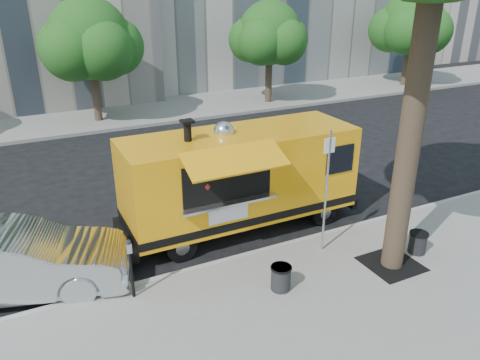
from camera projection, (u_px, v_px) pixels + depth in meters
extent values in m
plane|color=black|center=(236.00, 240.00, 12.03)|extent=(120.00, 120.00, 0.00)
cube|color=gray|center=(330.00, 334.00, 8.70)|extent=(60.00, 6.00, 0.15)
cube|color=#999993|center=(253.00, 255.00, 11.23)|extent=(60.00, 0.14, 0.16)
cube|color=gray|center=(117.00, 115.00, 23.13)|extent=(60.00, 5.00, 0.15)
cylinder|color=#33261C|center=(411.00, 128.00, 9.46)|extent=(0.48, 0.48, 6.50)
cube|color=black|center=(391.00, 264.00, 10.72)|extent=(1.20, 1.20, 0.02)
cylinder|color=#33261C|center=(96.00, 93.00, 21.53)|extent=(0.36, 0.36, 2.60)
sphere|color=#165218|center=(89.00, 39.00, 20.59)|extent=(3.60, 3.60, 3.60)
cylinder|color=#33261C|center=(269.00, 77.00, 24.98)|extent=(0.36, 0.36, 2.60)
sphere|color=#165218|center=(270.00, 33.00, 24.09)|extent=(3.24, 3.24, 3.24)
cylinder|color=#33261C|center=(406.00, 64.00, 29.25)|extent=(0.36, 0.36, 2.60)
sphere|color=#165218|center=(412.00, 22.00, 28.29)|extent=(3.78, 3.78, 3.78)
cylinder|color=silver|center=(326.00, 193.00, 10.74)|extent=(0.06, 0.06, 3.00)
cube|color=white|center=(330.00, 145.00, 10.30)|extent=(0.28, 0.02, 0.35)
cylinder|color=black|center=(132.00, 275.00, 9.42)|extent=(0.06, 0.06, 1.05)
cube|color=silver|center=(129.00, 248.00, 9.17)|extent=(0.10, 0.08, 0.22)
sphere|color=black|center=(128.00, 242.00, 9.12)|extent=(0.11, 0.11, 0.11)
cube|color=#FFA50D|center=(240.00, 174.00, 12.09)|extent=(6.03, 2.04, 2.18)
cube|color=black|center=(240.00, 204.00, 12.43)|extent=(6.05, 2.06, 0.20)
cube|color=black|center=(334.00, 192.00, 13.80)|extent=(0.18, 1.94, 0.28)
cube|color=black|center=(126.00, 239.00, 11.26)|extent=(0.18, 1.94, 0.28)
cube|color=black|center=(336.00, 144.00, 13.20)|extent=(0.05, 1.63, 0.88)
cylinder|color=black|center=(323.00, 212.00, 12.70)|extent=(0.74, 0.26, 0.74)
cylinder|color=black|center=(290.00, 189.00, 14.11)|extent=(0.74, 0.26, 0.74)
cylinder|color=black|center=(181.00, 246.00, 11.03)|extent=(0.74, 0.26, 0.74)
cylinder|color=black|center=(159.00, 216.00, 12.43)|extent=(0.74, 0.26, 0.74)
cube|color=black|center=(227.00, 180.00, 10.82)|extent=(2.23, 0.18, 0.97)
cube|color=silver|center=(230.00, 203.00, 10.89)|extent=(2.43, 0.35, 0.06)
cube|color=#FFA50D|center=(236.00, 160.00, 10.16)|extent=(2.33, 0.88, 0.39)
cube|color=white|center=(228.00, 212.00, 11.07)|extent=(1.02, 0.04, 0.46)
cylinder|color=black|center=(188.00, 132.00, 11.01)|extent=(0.19, 0.19, 0.51)
sphere|color=silver|center=(224.00, 131.00, 11.65)|extent=(0.52, 0.52, 0.52)
sphere|color=maroon|center=(201.00, 181.00, 10.87)|extent=(0.78, 0.78, 0.78)
cylinder|color=#FF590C|center=(205.00, 190.00, 10.73)|extent=(0.32, 0.11, 0.32)
imported|color=#B6BABE|center=(14.00, 262.00, 9.70)|extent=(4.92, 2.84, 1.53)
cylinder|color=black|center=(281.00, 278.00, 9.76)|extent=(0.42, 0.42, 0.54)
cylinder|color=black|center=(281.00, 268.00, 9.66)|extent=(0.45, 0.45, 0.04)
cylinder|color=black|center=(418.00, 243.00, 11.10)|extent=(0.41, 0.41, 0.53)
cylinder|color=black|center=(419.00, 234.00, 11.00)|extent=(0.44, 0.44, 0.04)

